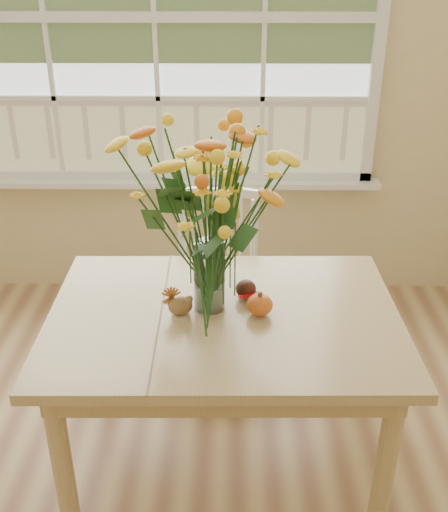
{
  "coord_description": "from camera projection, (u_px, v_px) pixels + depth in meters",
  "views": [
    {
      "loc": [
        0.39,
        -0.97,
        1.84
      ],
      "look_at": [
        0.36,
        0.88,
        0.9
      ],
      "focal_mm": 42.0,
      "sensor_mm": 36.0,
      "label": 1
    }
  ],
  "objects": [
    {
      "name": "window",
      "position": [
        154.0,
        21.0,
        2.98
      ],
      "size": [
        2.42,
        0.12,
        1.74
      ],
      "color": "silver",
      "rests_on": "wall_back"
    },
    {
      "name": "windsor_chair",
      "position": [
        217.0,
        272.0,
        2.84
      ],
      "size": [
        0.41,
        0.39,
        0.85
      ],
      "rotation": [
        0.0,
        0.0,
        -0.04
      ],
      "color": "white",
      "rests_on": "floor"
    },
    {
      "name": "dark_gourd",
      "position": [
        246.0,
        290.0,
        2.24
      ],
      "size": [
        0.13,
        0.1,
        0.07
      ],
      "color": "#38160F",
      "rests_on": "dining_table"
    },
    {
      "name": "wall_back",
      "position": [
        157.0,
        58.0,
        3.09
      ],
      "size": [
        4.0,
        0.02,
        2.7
      ],
      "primitive_type": "cube",
      "color": "beige",
      "rests_on": "floor"
    },
    {
      "name": "turkey_figurine",
      "position": [
        180.0,
        306.0,
        2.11
      ],
      "size": [
        0.1,
        0.08,
        0.11
      ],
      "rotation": [
        0.0,
        0.0,
        0.15
      ],
      "color": "#CCB78C",
      "rests_on": "dining_table"
    },
    {
      "name": "flower_vase",
      "position": [
        208.0,
        210.0,
        2.02
      ],
      "size": [
        0.54,
        0.54,
        0.64
      ],
      "color": "white",
      "rests_on": "dining_table"
    },
    {
      "name": "pumpkin",
      "position": [
        260.0,
        306.0,
        2.13
      ],
      "size": [
        0.09,
        0.09,
        0.07
      ],
      "primitive_type": "ellipsoid",
      "color": "#CB4F17",
      "rests_on": "dining_table"
    },
    {
      "name": "dining_table",
      "position": [
        224.0,
        334.0,
        2.2
      ],
      "size": [
        1.28,
        0.92,
        0.68
      ],
      "rotation": [
        0.0,
        0.0,
        0.01
      ],
      "color": "tan",
      "rests_on": "floor"
    }
  ]
}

